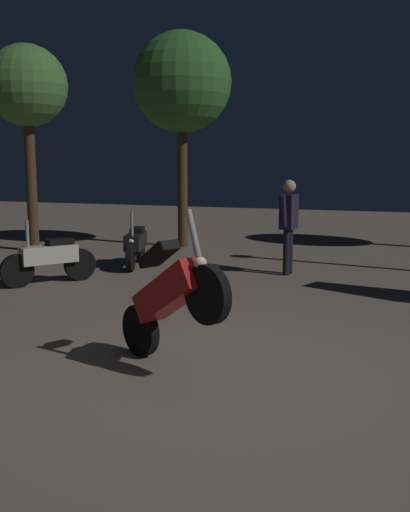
{
  "coord_description": "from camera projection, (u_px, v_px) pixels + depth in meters",
  "views": [
    {
      "loc": [
        1.7,
        -5.27,
        2.07
      ],
      "look_at": [
        -0.51,
        0.96,
        1.0
      ],
      "focal_mm": 41.25,
      "sensor_mm": 36.0,
      "label": 1
    }
  ],
  "objects": [
    {
      "name": "tree_center_bg",
      "position": [
        182.0,
        84.0,
        13.76
      ],
      "size": [
        2.34,
        2.34,
        5.06
      ],
      "color": "#4C331E",
      "rests_on": "ground_plane"
    },
    {
      "name": "ground_plane",
      "position": [
        221.0,
        373.0,
        5.79
      ],
      "size": [
        40.0,
        40.0,
        0.0
      ],
      "primitive_type": "plane",
      "color": "#756656"
    },
    {
      "name": "motorcycle_black_parked_right",
      "position": [
        136.0,
        245.0,
        11.6
      ],
      "size": [
        0.55,
        1.62,
        1.11
      ],
      "rotation": [
        0.0,
        0.0,
        4.99
      ],
      "color": "black",
      "rests_on": "ground_plane"
    },
    {
      "name": "motorcycle_red_foreground",
      "position": [
        171.0,
        297.0,
        5.81
      ],
      "size": [
        1.49,
        0.92,
        1.63
      ],
      "rotation": [
        0.0,
        0.0,
        -0.52
      ],
      "color": "black",
      "rests_on": "ground_plane"
    },
    {
      "name": "tree_right_bg",
      "position": [
        27.0,
        88.0,
        13.15
      ],
      "size": [
        1.81,
        1.81,
        4.65
      ],
      "color": "#4C331E",
      "rests_on": "ground_plane"
    },
    {
      "name": "person_rider_beside",
      "position": [
        289.0,
        218.0,
        10.69
      ],
      "size": [
        0.3,
        0.67,
        1.74
      ],
      "rotation": [
        0.0,
        0.0,
        2.96
      ],
      "color": "black",
      "rests_on": "ground_plane"
    },
    {
      "name": "motorcycle_white_parked_left",
      "position": [
        49.0,
        258.0,
        9.95
      ],
      "size": [
        1.06,
        1.4,
        1.11
      ],
      "rotation": [
        0.0,
        0.0,
        4.08
      ],
      "color": "black",
      "rests_on": "ground_plane"
    }
  ]
}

